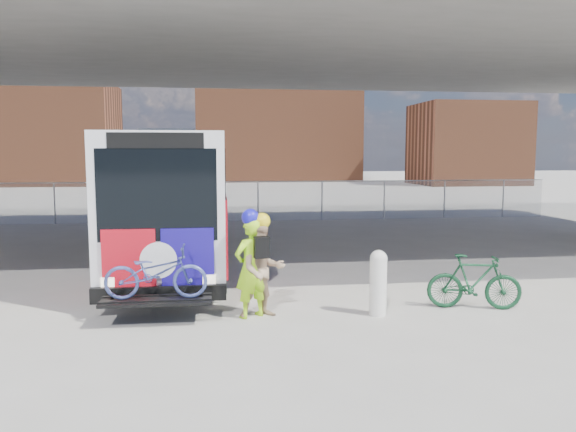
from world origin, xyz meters
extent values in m
plane|color=#9E9991|center=(0.00, 0.00, 0.00)|extent=(160.00, 160.00, 0.00)
cube|color=silver|center=(-2.00, 3.02, 1.95)|extent=(2.55, 12.00, 3.20)
cube|color=black|center=(-2.00, 3.52, 2.59)|extent=(2.61, 11.00, 1.28)
cube|color=black|center=(-2.00, -2.93, 2.33)|extent=(2.24, 0.12, 1.76)
cube|color=black|center=(-2.00, -2.93, 3.36)|extent=(1.78, 0.12, 0.30)
cube|color=black|center=(-2.00, -3.03, 0.45)|extent=(2.55, 0.20, 0.30)
cube|color=red|center=(-2.55, -3.00, 1.10)|extent=(1.00, 0.08, 1.20)
cube|color=navy|center=(-1.45, -3.00, 1.10)|extent=(1.00, 0.08, 1.20)
cylinder|color=silver|center=(-2.00, -3.02, 1.10)|extent=(0.70, 0.06, 0.70)
cube|color=gray|center=(-2.00, 3.02, 3.62)|extent=(1.28, 7.20, 0.14)
cube|color=black|center=(-2.00, -3.53, 0.45)|extent=(2.00, 0.70, 0.06)
cylinder|color=black|center=(-3.15, -1.38, 0.50)|extent=(0.30, 1.00, 1.00)
cylinder|color=black|center=(-0.85, -1.38, 0.50)|extent=(0.30, 1.00, 1.00)
cylinder|color=black|center=(-3.15, 7.22, 0.50)|extent=(0.30, 1.00, 1.00)
cylinder|color=black|center=(-0.85, 7.22, 0.50)|extent=(0.30, 1.00, 1.00)
cube|color=red|center=(-3.30, -0.78, 1.30)|extent=(0.06, 2.60, 1.70)
cube|color=navy|center=(-3.30, 0.82, 1.30)|extent=(0.06, 1.40, 1.70)
cube|color=red|center=(-0.70, -0.78, 1.30)|extent=(0.06, 2.60, 1.70)
cube|color=navy|center=(-0.70, 0.82, 1.30)|extent=(0.06, 1.40, 1.70)
imported|color=#424F91|center=(-2.00, -3.53, 0.97)|extent=(1.86, 0.68, 0.97)
cube|color=#605E59|center=(0.00, 4.00, 6.75)|extent=(40.00, 16.00, 1.50)
cube|color=#605E59|center=(0.00, 4.00, 7.55)|extent=(40.00, 0.60, 0.80)
cylinder|color=gray|center=(-8.00, 12.00, 0.90)|extent=(0.06, 0.06, 1.80)
cylinder|color=gray|center=(-4.00, 12.00, 0.90)|extent=(0.06, 0.06, 1.80)
cylinder|color=gray|center=(0.00, 12.00, 0.90)|extent=(0.06, 0.06, 1.80)
cylinder|color=gray|center=(4.00, 12.00, 0.90)|extent=(0.06, 0.06, 1.80)
cylinder|color=gray|center=(8.00, 12.00, 0.90)|extent=(0.06, 0.06, 1.80)
cylinder|color=gray|center=(12.00, 12.00, 0.90)|extent=(0.06, 0.06, 1.80)
plane|color=gray|center=(0.00, 12.00, 0.90)|extent=(30.00, 0.00, 30.00)
cube|color=gray|center=(0.00, 12.00, 1.82)|extent=(30.00, 0.05, 0.04)
cube|color=brown|center=(-18.00, 45.00, 5.00)|extent=(14.00, 10.00, 10.00)
cube|color=brown|center=(6.00, 52.00, 6.00)|extent=(18.00, 12.00, 12.00)
cube|color=brown|center=(24.00, 40.00, 4.00)|extent=(10.00, 8.00, 8.00)
cylinder|color=brown|center=(14.00, 55.00, 12.50)|extent=(2.20, 2.20, 25.00)
cylinder|color=white|center=(2.19, -3.46, 0.55)|extent=(0.33, 0.33, 1.11)
sphere|color=white|center=(2.19, -3.46, 1.11)|extent=(0.33, 0.33, 0.33)
imported|color=#B2FF1A|center=(-0.26, -3.28, 0.95)|extent=(0.83, 0.75, 1.90)
sphere|color=#1B17CA|center=(-0.26, -3.28, 1.92)|extent=(0.33, 0.33, 0.33)
imported|color=tan|center=(-0.04, -3.28, 0.91)|extent=(0.99, 0.83, 1.83)
sphere|color=yellow|center=(-0.04, -3.28, 1.85)|extent=(0.32, 0.32, 0.32)
cube|color=black|center=(-0.07, -3.48, 1.38)|extent=(0.30, 0.20, 0.40)
imported|color=#144126|center=(4.22, -3.28, 0.56)|extent=(1.92, 0.99, 1.11)
camera|label=1|loc=(-0.88, -13.76, 3.13)|focal=35.00mm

